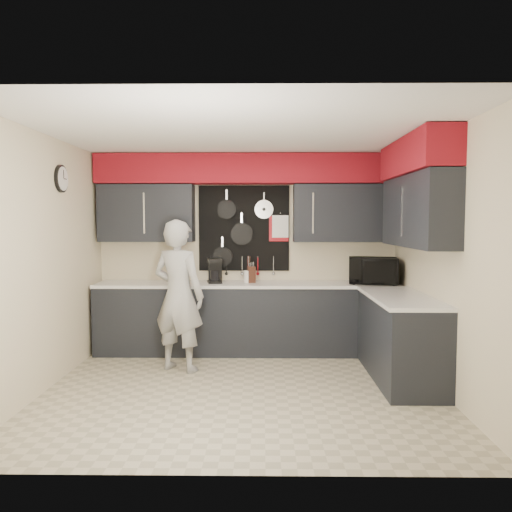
{
  "coord_description": "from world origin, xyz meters",
  "views": [
    {
      "loc": [
        0.2,
        -5.01,
        1.72
      ],
      "look_at": [
        0.13,
        0.5,
        1.34
      ],
      "focal_mm": 35.0,
      "sensor_mm": 36.0,
      "label": 1
    }
  ],
  "objects_px": {
    "knife_block": "(251,275)",
    "coffee_maker": "(215,270)",
    "person": "(179,296)",
    "microwave": "(373,271)",
    "utensil_crock": "(248,276)"
  },
  "relations": [
    {
      "from": "microwave",
      "to": "person",
      "type": "relative_size",
      "value": 0.35
    },
    {
      "from": "coffee_maker",
      "to": "person",
      "type": "height_order",
      "value": "person"
    },
    {
      "from": "coffee_maker",
      "to": "person",
      "type": "xyz_separation_m",
      "value": [
        -0.34,
        -0.79,
        -0.22
      ]
    },
    {
      "from": "knife_block",
      "to": "person",
      "type": "height_order",
      "value": "person"
    },
    {
      "from": "coffee_maker",
      "to": "person",
      "type": "distance_m",
      "value": 0.89
    },
    {
      "from": "coffee_maker",
      "to": "person",
      "type": "relative_size",
      "value": 0.18
    },
    {
      "from": "person",
      "to": "microwave",
      "type": "bearing_deg",
      "value": -139.62
    },
    {
      "from": "utensil_crock",
      "to": "person",
      "type": "xyz_separation_m",
      "value": [
        -0.78,
        -0.82,
        -0.13
      ]
    },
    {
      "from": "microwave",
      "to": "coffee_maker",
      "type": "xyz_separation_m",
      "value": [
        -2.04,
        0.06,
        -0.0
      ]
    },
    {
      "from": "knife_block",
      "to": "coffee_maker",
      "type": "bearing_deg",
      "value": 166.18
    },
    {
      "from": "knife_block",
      "to": "coffee_maker",
      "type": "xyz_separation_m",
      "value": [
        -0.48,
        -0.01,
        0.06
      ]
    },
    {
      "from": "microwave",
      "to": "knife_block",
      "type": "xyz_separation_m",
      "value": [
        -1.56,
        0.07,
        -0.06
      ]
    },
    {
      "from": "knife_block",
      "to": "utensil_crock",
      "type": "bearing_deg",
      "value": 141.4
    },
    {
      "from": "knife_block",
      "to": "utensil_crock",
      "type": "relative_size",
      "value": 1.33
    },
    {
      "from": "coffee_maker",
      "to": "utensil_crock",
      "type": "bearing_deg",
      "value": -8.14
    }
  ]
}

